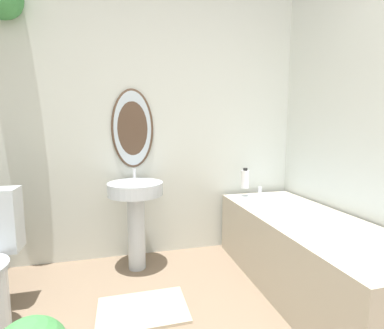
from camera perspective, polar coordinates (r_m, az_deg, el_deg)
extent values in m
cube|color=silver|center=(2.55, -8.23, 8.26)|extent=(2.83, 0.06, 2.40)
ellipsoid|color=#4C3828|center=(2.49, -12.11, 7.23)|extent=(0.36, 0.02, 0.68)
ellipsoid|color=silver|center=(2.49, -12.10, 7.23)|extent=(0.32, 0.01, 0.64)
cylinder|color=silver|center=(2.40, -11.32, -13.39)|extent=(0.14, 0.14, 0.62)
cylinder|color=silver|center=(2.30, -11.54, -4.88)|extent=(0.44, 0.44, 0.10)
cylinder|color=silver|center=(2.40, -11.75, -1.94)|extent=(0.02, 0.02, 0.10)
cube|color=#B2A893|center=(2.25, 22.53, -16.55)|extent=(0.68, 1.65, 0.53)
cube|color=silver|center=(2.17, 22.84, -10.61)|extent=(0.58, 1.55, 0.04)
cylinder|color=silver|center=(2.74, 13.73, -5.30)|extent=(0.04, 0.04, 0.08)
cylinder|color=white|center=(2.64, 10.84, -3.00)|extent=(0.07, 0.07, 0.16)
cylinder|color=black|center=(2.62, 10.89, -0.97)|extent=(0.04, 0.04, 0.02)
cube|color=#B7A88E|center=(2.02, -10.08, -27.32)|extent=(0.56, 0.37, 0.02)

